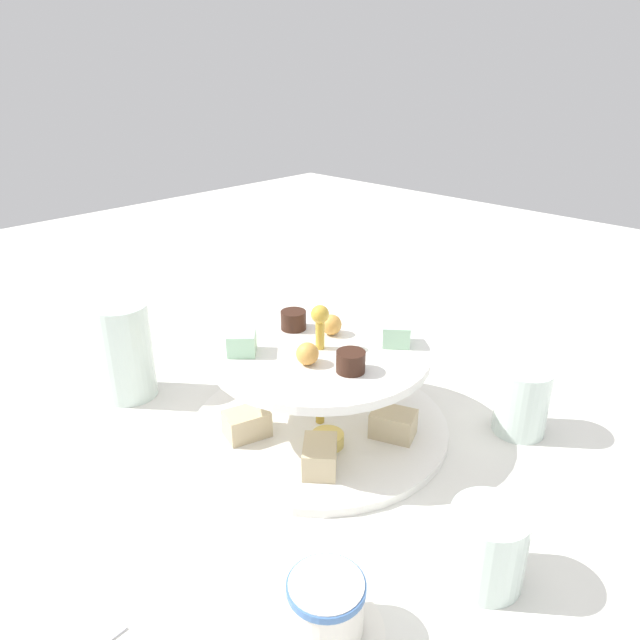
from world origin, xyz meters
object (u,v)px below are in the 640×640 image
(tiered_serving_stand, at_px, (320,395))
(teacup_with_saucer, at_px, (326,609))
(water_glass_mid_back, at_px, (522,401))
(water_glass_tall_right, at_px, (125,351))
(water_glass_short_left, at_px, (487,546))
(butter_knife_left, at_px, (346,322))
(butter_knife_right, at_px, (62,576))

(tiered_serving_stand, relative_size, teacup_with_saucer, 3.30)
(tiered_serving_stand, xyz_separation_m, teacup_with_saucer, (0.19, -0.19, -0.02))
(tiered_serving_stand, height_order, teacup_with_saucer, tiered_serving_stand)
(water_glass_mid_back, bearing_deg, water_glass_tall_right, -145.97)
(water_glass_short_left, height_order, water_glass_mid_back, water_glass_mid_back)
(butter_knife_left, xyz_separation_m, water_glass_mid_back, (0.35, -0.09, 0.04))
(water_glass_tall_right, distance_m, butter_knife_left, 0.37)
(tiered_serving_stand, relative_size, butter_knife_left, 1.75)
(butter_knife_right, relative_size, water_glass_mid_back, 2.11)
(water_glass_tall_right, relative_size, water_glass_short_left, 1.80)
(teacup_with_saucer, bearing_deg, butter_knife_right, -149.51)
(water_glass_short_left, distance_m, butter_knife_left, 0.53)
(tiered_serving_stand, height_order, butter_knife_right, tiered_serving_stand)
(water_glass_tall_right, bearing_deg, water_glass_short_left, 5.84)
(water_glass_mid_back, bearing_deg, butter_knife_left, 165.28)
(tiered_serving_stand, xyz_separation_m, butter_knife_left, (-0.18, 0.25, -0.04))
(tiered_serving_stand, height_order, water_glass_short_left, tiered_serving_stand)
(water_glass_short_left, bearing_deg, butter_knife_left, 143.88)
(water_glass_tall_right, xyz_separation_m, butter_knife_left, (0.05, 0.36, -0.06))
(tiered_serving_stand, distance_m, water_glass_tall_right, 0.26)
(water_glass_tall_right, bearing_deg, water_glass_mid_back, 34.03)
(teacup_with_saucer, distance_m, butter_knife_right, 0.23)
(water_glass_tall_right, height_order, butter_knife_left, water_glass_tall_right)
(teacup_with_saucer, bearing_deg, water_glass_mid_back, 93.44)
(butter_knife_left, distance_m, butter_knife_right, 0.58)
(water_glass_tall_right, xyz_separation_m, butter_knife_right, (0.23, -0.19, -0.06))
(tiered_serving_stand, bearing_deg, water_glass_mid_back, 43.19)
(water_glass_short_left, distance_m, teacup_with_saucer, 0.14)
(water_glass_short_left, relative_size, teacup_with_saucer, 0.77)
(water_glass_tall_right, bearing_deg, tiered_serving_stand, 25.80)
(butter_knife_right, xyz_separation_m, water_glass_mid_back, (0.17, 0.46, 0.04))
(water_glass_short_left, bearing_deg, tiered_serving_stand, 165.82)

